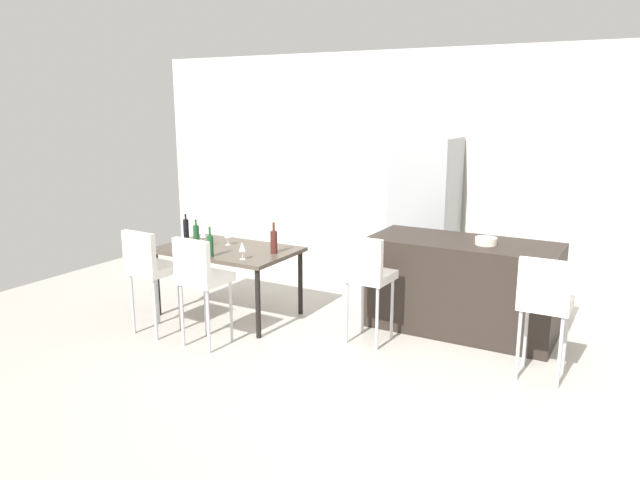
{
  "coord_description": "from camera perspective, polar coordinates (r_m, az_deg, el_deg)",
  "views": [
    {
      "loc": [
        1.8,
        -4.77,
        2.24
      ],
      "look_at": [
        -1.19,
        0.53,
        0.85
      ],
      "focal_mm": 33.76,
      "sensor_mm": 36.0,
      "label": 1
    }
  ],
  "objects": [
    {
      "name": "wine_bottle_inner",
      "position": [
        6.13,
        -4.39,
        -0.13
      ],
      "size": [
        0.07,
        0.07,
        0.32
      ],
      "color": "#471E19",
      "rests_on": "dining_table"
    },
    {
      "name": "back_wall",
      "position": [
        7.68,
        15.8,
        6.49
      ],
      "size": [
        10.0,
        0.12,
        2.9
      ],
      "primitive_type": "cube",
      "color": "beige",
      "rests_on": "ground_plane"
    },
    {
      "name": "dining_chair_far",
      "position": [
        5.64,
        -11.26,
        -3.24
      ],
      "size": [
        0.41,
        0.41,
        1.05
      ],
      "color": "white",
      "rests_on": "ground_plane"
    },
    {
      "name": "kitchen_island",
      "position": [
        6.17,
        13.27,
        -4.25
      ],
      "size": [
        1.83,
        0.8,
        0.92
      ],
      "primitive_type": "cube",
      "color": "black",
      "rests_on": "ground_plane"
    },
    {
      "name": "fruit_bowl",
      "position": [
        5.94,
        15.46,
        -0.09
      ],
      "size": [
        0.2,
        0.2,
        0.07
      ],
      "primitive_type": "cylinder",
      "color": "beige",
      "rests_on": "kitchen_island"
    },
    {
      "name": "wine_glass_left",
      "position": [
        6.54,
        -8.75,
        0.59
      ],
      "size": [
        0.07,
        0.07,
        0.17
      ],
      "color": "silver",
      "rests_on": "dining_table"
    },
    {
      "name": "refrigerator",
      "position": [
        7.52,
        9.88,
        2.57
      ],
      "size": [
        0.72,
        0.68,
        1.84
      ],
      "primitive_type": "cube",
      "color": "#939699",
      "rests_on": "ground_plane"
    },
    {
      "name": "dining_chair_near",
      "position": [
        6.07,
        -15.91,
        -2.35
      ],
      "size": [
        0.42,
        0.42,
        1.05
      ],
      "color": "white",
      "rests_on": "ground_plane"
    },
    {
      "name": "wine_bottle_corner",
      "position": [
        6.8,
        -12.57,
        0.93
      ],
      "size": [
        0.06,
        0.06,
        0.31
      ],
      "color": "black",
      "rests_on": "dining_table"
    },
    {
      "name": "wine_glass_far",
      "position": [
        6.6,
        -11.01,
        0.61
      ],
      "size": [
        0.07,
        0.07,
        0.17
      ],
      "color": "silver",
      "rests_on": "dining_table"
    },
    {
      "name": "ground_plane",
      "position": [
        5.57,
        8.14,
        -10.98
      ],
      "size": [
        10.0,
        10.0,
        0.0
      ],
      "primitive_type": "plane",
      "color": "#ADA89E"
    },
    {
      "name": "wine_bottle_middle",
      "position": [
        6.08,
        -10.36,
        -0.5
      ],
      "size": [
        0.06,
        0.06,
        0.31
      ],
      "color": "#194723",
      "rests_on": "dining_table"
    },
    {
      "name": "bar_chair_middle",
      "position": [
        5.19,
        20.54,
        -5.25
      ],
      "size": [
        0.4,
        0.4,
        1.05
      ],
      "color": "white",
      "rests_on": "ground_plane"
    },
    {
      "name": "wine_bottle_right",
      "position": [
        6.44,
        -11.64,
        0.32
      ],
      "size": [
        0.06,
        0.06,
        0.31
      ],
      "color": "#194723",
      "rests_on": "dining_table"
    },
    {
      "name": "bar_chair_left",
      "position": [
        5.62,
        4.5,
        -3.09
      ],
      "size": [
        0.42,
        0.42,
        1.05
      ],
      "color": "white",
      "rests_on": "ground_plane"
    },
    {
      "name": "dining_table",
      "position": [
        6.45,
        -8.71,
        -1.31
      ],
      "size": [
        1.43,
        0.91,
        0.74
      ],
      "color": "#4C4238",
      "rests_on": "ground_plane"
    },
    {
      "name": "wine_glass_near",
      "position": [
        5.92,
        -7.38,
        -0.67
      ],
      "size": [
        0.07,
        0.07,
        0.17
      ],
      "color": "silver",
      "rests_on": "dining_table"
    }
  ]
}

